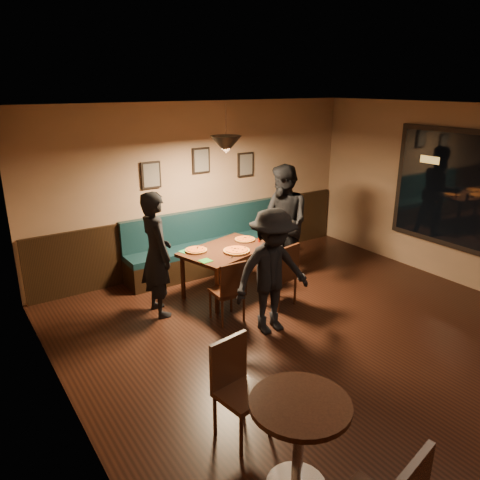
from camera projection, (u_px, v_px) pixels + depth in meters
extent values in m
plane|color=black|center=(347.00, 353.00, 5.57)|extent=(7.00, 7.00, 0.00)
plane|color=silver|center=(368.00, 111.00, 4.67)|extent=(7.00, 7.00, 0.00)
plane|color=#8C704F|center=(201.00, 187.00, 7.87)|extent=(6.00, 0.00, 6.00)
plane|color=#8C704F|center=(82.00, 314.00, 3.53)|extent=(0.00, 7.00, 7.00)
cube|color=black|center=(203.00, 238.00, 8.14)|extent=(5.88, 0.06, 1.00)
cube|color=black|center=(468.00, 192.00, 7.04)|extent=(0.06, 2.56, 1.86)
plane|color=black|center=(467.00, 192.00, 7.03)|extent=(0.00, 2.40, 2.40)
cube|color=black|center=(151.00, 175.00, 7.28)|extent=(0.32, 0.04, 0.42)
cube|color=black|center=(201.00, 160.00, 7.70)|extent=(0.32, 0.04, 0.42)
cube|color=black|center=(246.00, 164.00, 8.23)|extent=(0.32, 0.04, 0.42)
cone|color=black|center=(226.00, 145.00, 6.46)|extent=(0.44, 0.44, 0.25)
cube|color=#311C0D|center=(227.00, 271.00, 7.07)|extent=(1.51, 1.18, 0.72)
imported|color=black|center=(156.00, 254.00, 6.28)|extent=(0.44, 0.65, 1.74)
imported|color=black|center=(283.00, 222.00, 7.51)|extent=(0.82, 0.99, 1.86)
imported|color=black|center=(272.00, 272.00, 5.83)|extent=(1.10, 0.69, 1.64)
cylinder|color=orange|center=(196.00, 250.00, 6.84)|extent=(0.39, 0.39, 0.04)
cylinder|color=orange|center=(237.00, 251.00, 6.80)|extent=(0.49, 0.49, 0.04)
cylinder|color=orange|center=(245.00, 239.00, 7.31)|extent=(0.40, 0.40, 0.04)
cylinder|color=black|center=(271.00, 242.00, 7.02)|extent=(0.09, 0.09, 0.15)
cylinder|color=#9A1105|center=(259.00, 238.00, 7.22)|extent=(0.03, 0.03, 0.12)
cube|color=#1F753A|center=(184.00, 251.00, 6.83)|extent=(0.17, 0.17, 0.01)
cube|color=#1E741F|center=(206.00, 261.00, 6.47)|extent=(0.17, 0.17, 0.01)
cube|color=silver|center=(238.00, 256.00, 6.66)|extent=(0.19, 0.09, 0.00)
cylinder|color=black|center=(298.00, 446.00, 3.58)|extent=(0.86, 0.86, 0.82)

